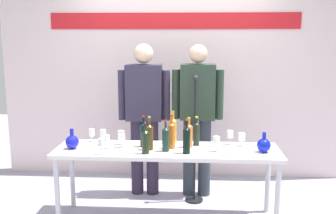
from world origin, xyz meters
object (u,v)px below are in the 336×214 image
Objects in this scene: wine_bottle_6 at (196,133)px; wine_bottle_8 at (144,134)px; display_table at (167,155)px; wine_glass_right_0 at (216,141)px; wine_bottle_0 at (187,139)px; wine_bottle_5 at (172,134)px; wine_glass_left_4 at (101,143)px; presenter_right at (197,112)px; decanter_blue_left at (72,142)px; wine_bottle_3 at (149,136)px; wine_glass_left_2 at (122,138)px; wine_bottle_4 at (166,138)px; wine_bottle_1 at (173,130)px; presenter_left at (144,110)px; wine_bottle_2 at (189,135)px; wine_glass_left_1 at (103,134)px; wine_bottle_7 at (146,141)px; wine_glass_left_0 at (121,134)px; wine_glass_left_3 at (107,139)px; wine_glass_right_1 at (230,134)px; wine_glass_left_5 at (92,133)px; wine_glass_right_2 at (242,137)px; decanter_blue_right at (264,145)px; microphone_stand at (195,161)px.

wine_bottle_6 is 0.53m from wine_bottle_8.
wine_glass_right_0 is (0.47, -0.07, 0.17)m from display_table.
wine_bottle_0 is 0.48m from wine_bottle_8.
wine_bottle_5 reaches higher than wine_glass_left_4.
presenter_right is 1.26m from wine_glass_left_4.
presenter_right is 11.35× the size of wine_glass_left_4.
presenter_right is (1.23, 0.69, 0.18)m from decanter_blue_left.
wine_bottle_0 is at bearing -15.69° from wine_bottle_3.
wine_glass_left_2 is 0.87× the size of wine_glass_left_4.
wine_bottle_1 is at bearing 79.67° from wine_bottle_4.
wine_bottle_2 is (0.51, -0.58, -0.13)m from presenter_left.
wine_glass_left_1 is (-0.70, -0.12, -0.03)m from wine_bottle_1.
wine_glass_right_0 is (0.67, 0.10, -0.02)m from wine_bottle_7.
wine_bottle_1 is 2.32× the size of wine_glass_left_0.
presenter_right is at bearing 33.75° from wine_glass_left_0.
wine_glass_left_2 is 0.97× the size of wine_glass_left_3.
wine_bottle_2 is at bearing -164.60° from wine_glass_right_1.
decanter_blue_left is 0.93m from wine_bottle_4.
decanter_blue_left is 0.30m from wine_glass_left_5.
wine_bottle_3 reaches higher than wine_glass_left_3.
wine_glass_left_1 is (-0.94, -0.05, -0.02)m from wine_bottle_6.
wine_bottle_1 is at bearing 10.28° from wine_glass_left_0.
wine_glass_right_2 is at bearing 27.02° from wine_bottle_0.
wine_glass_left_0 is 0.98× the size of wine_glass_right_1.
wine_bottle_8 is 0.22m from wine_glass_left_2.
decanter_blue_right is 0.89m from wine_bottle_5.
presenter_left reaches higher than wine_glass_right_0.
decanter_blue_left is 1.25× the size of wine_glass_left_1.
wine_glass_right_2 is at bearing -0.19° from wine_bottle_6.
wine_glass_left_0 is at bearing 168.15° from wine_bottle_5.
wine_bottle_1 is 0.24× the size of microphone_stand.
decanter_blue_right is 0.67m from wine_bottle_6.
wine_bottle_1 is 2.19× the size of wine_glass_left_4.
wine_glass_left_3 reaches higher than wine_glass_right_2.
presenter_right reaches higher than wine_glass_left_4.
wine_glass_right_1 is 0.59m from microphone_stand.
wine_bottle_5 is at bearing 37.63° from wine_bottle_7.
microphone_stand is (-0.47, 0.32, -0.37)m from wine_glass_right_2.
display_table is 0.69m from wine_glass_left_1.
wine_bottle_0 is at bearing -173.13° from decanter_blue_right.
wine_glass_left_5 and wine_glass_right_2 have the same top height.
microphone_stand is at bearing 110.65° from wine_glass_right_0.
wine_bottle_6 is at bearing 8.72° from wine_bottle_8.
display_table is at bearing -101.85° from wine_bottle_1.
wine_bottle_8 is 0.22× the size of microphone_stand.
wine_bottle_6 is 1.98× the size of wine_glass_right_0.
wine_bottle_4 is at bearing -15.17° from wine_glass_left_1.
wine_bottle_3 reaches higher than wine_glass_left_4.
display_table is at bearing -3.48° from wine_glass_left_2.
wine_bottle_2 is at bearing -4.66° from wine_glass_left_0.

